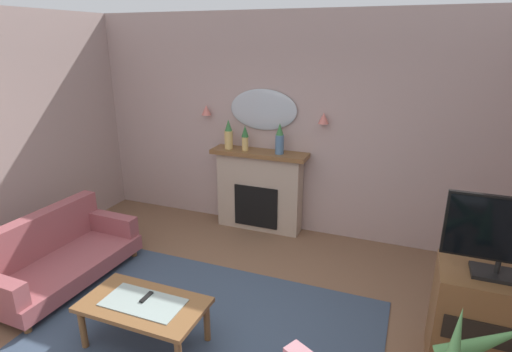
{
  "coord_description": "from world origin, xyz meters",
  "views": [
    {
      "loc": [
        1.6,
        -2.47,
        2.64
      ],
      "look_at": [
        0.02,
        1.56,
        1.17
      ],
      "focal_mm": 28.53,
      "sensor_mm": 36.0,
      "label": 1
    }
  ],
  "objects_px": {
    "floral_couch": "(55,255)",
    "mantel_vase_left": "(229,135)",
    "mantel_vase_centre": "(280,140)",
    "tv_remote": "(146,297)",
    "mantel_vase_right": "(245,137)",
    "wall_sconce_right": "(324,118)",
    "coffee_table": "(144,308)",
    "tv_cabinet": "(485,323)",
    "wall_sconce_left": "(206,110)",
    "wall_mirror": "(263,110)",
    "fireplace": "(259,191)",
    "tv_flatscreen": "(504,235)"
  },
  "relations": [
    {
      "from": "tv_remote",
      "to": "floral_couch",
      "type": "height_order",
      "value": "floral_couch"
    },
    {
      "from": "wall_sconce_right",
      "to": "coffee_table",
      "type": "distance_m",
      "value": 3.14
    },
    {
      "from": "tv_cabinet",
      "to": "tv_flatscreen",
      "type": "distance_m",
      "value": 0.8
    },
    {
      "from": "fireplace",
      "to": "tv_cabinet",
      "type": "height_order",
      "value": "fireplace"
    },
    {
      "from": "mantel_vase_centre",
      "to": "tv_remote",
      "type": "xyz_separation_m",
      "value": [
        -0.4,
        -2.53,
        -0.9
      ]
    },
    {
      "from": "tv_cabinet",
      "to": "coffee_table",
      "type": "bearing_deg",
      "value": -164.15
    },
    {
      "from": "coffee_table",
      "to": "floral_couch",
      "type": "xyz_separation_m",
      "value": [
        -1.57,
        0.49,
        -0.06
      ]
    },
    {
      "from": "mantel_vase_left",
      "to": "floral_couch",
      "type": "height_order",
      "value": "mantel_vase_left"
    },
    {
      "from": "mantel_vase_left",
      "to": "coffee_table",
      "type": "relative_size",
      "value": 0.38
    },
    {
      "from": "mantel_vase_left",
      "to": "tv_remote",
      "type": "bearing_deg",
      "value": -82.08
    },
    {
      "from": "tv_remote",
      "to": "tv_cabinet",
      "type": "distance_m",
      "value": 2.85
    },
    {
      "from": "mantel_vase_left",
      "to": "wall_sconce_left",
      "type": "xyz_separation_m",
      "value": [
        -0.4,
        0.12,
        0.31
      ]
    },
    {
      "from": "wall_sconce_left",
      "to": "wall_mirror",
      "type": "bearing_deg",
      "value": 3.37
    },
    {
      "from": "mantel_vase_right",
      "to": "floral_couch",
      "type": "xyz_separation_m",
      "value": [
        -1.46,
        -2.09,
        -1.03
      ]
    },
    {
      "from": "tv_cabinet",
      "to": "tv_flatscreen",
      "type": "height_order",
      "value": "tv_flatscreen"
    },
    {
      "from": "wall_sconce_left",
      "to": "floral_couch",
      "type": "relative_size",
      "value": 0.08
    },
    {
      "from": "mantel_vase_left",
      "to": "mantel_vase_centre",
      "type": "bearing_deg",
      "value": 0.0
    },
    {
      "from": "wall_sconce_left",
      "to": "tv_cabinet",
      "type": "xyz_separation_m",
      "value": [
        3.51,
        -1.93,
        -1.21
      ]
    },
    {
      "from": "wall_mirror",
      "to": "mantel_vase_right",
      "type": "bearing_deg",
      "value": -139.64
    },
    {
      "from": "tv_remote",
      "to": "tv_flatscreen",
      "type": "xyz_separation_m",
      "value": [
        2.76,
        0.7,
        0.79
      ]
    },
    {
      "from": "wall_mirror",
      "to": "wall_sconce_left",
      "type": "bearing_deg",
      "value": -176.63
    },
    {
      "from": "mantel_vase_centre",
      "to": "wall_mirror",
      "type": "bearing_deg",
      "value": 150.46
    },
    {
      "from": "floral_couch",
      "to": "mantel_vase_left",
      "type": "bearing_deg",
      "value": 60.04
    },
    {
      "from": "wall_mirror",
      "to": "tv_remote",
      "type": "bearing_deg",
      "value": -92.09
    },
    {
      "from": "mantel_vase_left",
      "to": "mantel_vase_right",
      "type": "height_order",
      "value": "mantel_vase_left"
    },
    {
      "from": "mantel_vase_left",
      "to": "wall_sconce_right",
      "type": "relative_size",
      "value": 2.96
    },
    {
      "from": "floral_couch",
      "to": "tv_flatscreen",
      "type": "bearing_deg",
      "value": 3.51
    },
    {
      "from": "mantel_vase_right",
      "to": "tv_remote",
      "type": "relative_size",
      "value": 2.19
    },
    {
      "from": "wall_sconce_right",
      "to": "tv_cabinet",
      "type": "relative_size",
      "value": 0.16
    },
    {
      "from": "fireplace",
      "to": "mantel_vase_centre",
      "type": "relative_size",
      "value": 3.25
    },
    {
      "from": "mantel_vase_right",
      "to": "wall_sconce_right",
      "type": "xyz_separation_m",
      "value": [
        1.05,
        0.12,
        0.31
      ]
    },
    {
      "from": "fireplace",
      "to": "tv_remote",
      "type": "distance_m",
      "value": 2.56
    },
    {
      "from": "floral_couch",
      "to": "tv_cabinet",
      "type": "distance_m",
      "value": 4.33
    },
    {
      "from": "mantel_vase_left",
      "to": "coffee_table",
      "type": "distance_m",
      "value": 2.79
    },
    {
      "from": "fireplace",
      "to": "mantel_vase_centre",
      "type": "distance_m",
      "value": 0.84
    },
    {
      "from": "wall_mirror",
      "to": "wall_sconce_right",
      "type": "height_order",
      "value": "wall_mirror"
    },
    {
      "from": "tv_remote",
      "to": "wall_sconce_right",
      "type": "bearing_deg",
      "value": 70.27
    },
    {
      "from": "mantel_vase_right",
      "to": "floral_couch",
      "type": "bearing_deg",
      "value": -124.83
    },
    {
      "from": "mantel_vase_centre",
      "to": "tv_flatscreen",
      "type": "relative_size",
      "value": 0.5
    },
    {
      "from": "tv_remote",
      "to": "mantel_vase_centre",
      "type": "bearing_deg",
      "value": 81.03
    },
    {
      "from": "mantel_vase_left",
      "to": "wall_mirror",
      "type": "relative_size",
      "value": 0.43
    },
    {
      "from": "mantel_vase_left",
      "to": "tv_cabinet",
      "type": "relative_size",
      "value": 0.46
    },
    {
      "from": "wall_sconce_right",
      "to": "floral_couch",
      "type": "distance_m",
      "value": 3.6
    },
    {
      "from": "mantel_vase_right",
      "to": "tv_cabinet",
      "type": "xyz_separation_m",
      "value": [
        2.86,
        -1.81,
        -0.9
      ]
    },
    {
      "from": "mantel_vase_centre",
      "to": "tv_flatscreen",
      "type": "bearing_deg",
      "value": -37.73
    },
    {
      "from": "wall_mirror",
      "to": "coffee_table",
      "type": "relative_size",
      "value": 0.87
    },
    {
      "from": "mantel_vase_centre",
      "to": "floral_couch",
      "type": "xyz_separation_m",
      "value": [
        -1.96,
        -2.09,
        -1.03
      ]
    },
    {
      "from": "wall_mirror",
      "to": "fireplace",
      "type": "bearing_deg",
      "value": -90.0
    },
    {
      "from": "mantel_vase_centre",
      "to": "fireplace",
      "type": "bearing_deg",
      "value": 174.61
    },
    {
      "from": "coffee_table",
      "to": "tv_remote",
      "type": "height_order",
      "value": "tv_remote"
    }
  ]
}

